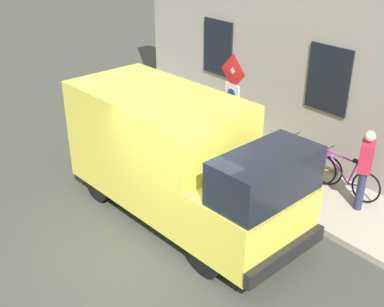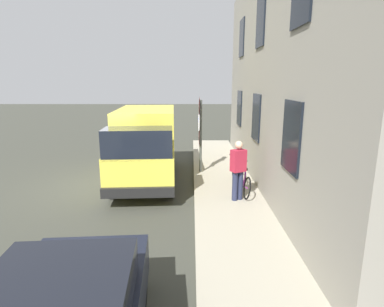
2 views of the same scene
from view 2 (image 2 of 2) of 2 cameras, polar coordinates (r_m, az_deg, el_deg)
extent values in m
plane|color=#3C3D34|center=(11.05, -15.46, -5.67)|extent=(80.00, 80.00, 0.00)
cube|color=#A7A08B|center=(10.68, 6.04, -5.52)|extent=(2.04, 15.29, 0.14)
cube|color=gray|center=(10.37, 14.29, 13.67)|extent=(0.70, 13.29, 7.28)
cube|color=black|center=(6.84, 17.96, 2.94)|extent=(0.06, 1.10, 1.50)
cube|color=black|center=(10.34, 11.89, 6.51)|extent=(0.06, 1.10, 1.50)
cube|color=black|center=(13.93, 8.88, 8.24)|extent=(0.06, 1.10, 1.50)
cube|color=black|center=(10.44, 12.69, 22.59)|extent=(0.06, 1.10, 1.50)
cube|color=black|center=(14.00, 9.32, 20.20)|extent=(0.06, 1.10, 1.50)
cylinder|color=#474C47|center=(11.40, 1.78, 3.07)|extent=(0.09, 0.09, 2.69)
pyramid|color=silver|center=(11.27, 1.40, 8.56)|extent=(0.07, 0.50, 0.50)
pyramid|color=red|center=(11.27, 1.43, 8.56)|extent=(0.05, 0.56, 0.56)
cube|color=white|center=(11.32, 1.49, 5.78)|extent=(0.06, 0.44, 0.56)
cylinder|color=#1933B2|center=(11.32, 1.36, 6.08)|extent=(0.02, 0.24, 0.24)
pyramid|color=silver|center=(11.41, 1.37, 3.04)|extent=(0.07, 0.50, 0.50)
pyramid|color=red|center=(11.41, 1.40, 3.04)|extent=(0.05, 0.56, 0.56)
cube|color=#E6D847|center=(11.66, -8.08, 2.82)|extent=(2.21, 3.91, 2.18)
cube|color=#E6D847|center=(9.26, -9.31, -3.31)|extent=(2.08, 1.51, 1.10)
cube|color=black|center=(8.85, -9.66, 1.91)|extent=(1.97, 1.09, 0.84)
cube|color=black|center=(8.67, -9.74, -7.05)|extent=(2.01, 0.27, 0.28)
cylinder|color=black|center=(9.58, -3.79, -5.70)|extent=(0.26, 0.77, 0.76)
cylinder|color=black|center=(9.77, -14.22, -5.72)|extent=(0.26, 0.77, 0.76)
cylinder|color=black|center=(12.78, -3.64, -0.91)|extent=(0.26, 0.77, 0.76)
cylinder|color=black|center=(12.92, -11.47, -1.00)|extent=(0.26, 0.77, 0.76)
cylinder|color=black|center=(5.66, -26.52, -22.33)|extent=(0.22, 0.61, 0.60)
cylinder|color=black|center=(5.30, -9.38, -23.66)|extent=(0.22, 0.61, 0.60)
torus|color=black|center=(10.09, 8.90, -4.33)|extent=(0.18, 0.67, 0.66)
torus|color=black|center=(9.11, 10.24, -6.29)|extent=(0.18, 0.67, 0.66)
cylinder|color=#912A92|center=(9.71, 9.35, -3.76)|extent=(0.07, 0.60, 0.60)
cylinder|color=#912A92|center=(9.57, 9.50, -2.33)|extent=(0.08, 0.73, 0.07)
cylinder|color=#912A92|center=(9.38, 9.81, -4.49)|extent=(0.05, 0.19, 0.55)
cylinder|color=#912A92|center=(9.32, 9.94, -6.10)|extent=(0.06, 0.43, 0.12)
cylinder|color=#912A92|center=(9.99, 8.98, -3.02)|extent=(0.04, 0.09, 0.50)
cube|color=black|center=(9.22, 9.99, -2.78)|extent=(0.09, 0.20, 0.06)
cylinder|color=#262626|center=(9.89, 9.07, -1.40)|extent=(0.46, 0.06, 0.03)
torus|color=black|center=(10.98, 8.08, -2.86)|extent=(0.20, 0.67, 0.66)
torus|color=black|center=(10.01, 9.42, -4.49)|extent=(0.20, 0.67, 0.66)
cylinder|color=#CB9311|center=(10.61, 8.52, -2.28)|extent=(0.09, 0.60, 0.60)
cylinder|color=#CB9311|center=(10.47, 8.66, -0.95)|extent=(0.10, 0.73, 0.07)
cylinder|color=#CB9311|center=(10.28, 8.98, -2.90)|extent=(0.05, 0.19, 0.55)
cylinder|color=#CB9311|center=(10.22, 9.12, -4.36)|extent=(0.07, 0.43, 0.12)
cylinder|color=#CB9311|center=(10.90, 8.15, -1.64)|extent=(0.04, 0.09, 0.50)
cube|color=black|center=(10.13, 9.14, -1.32)|extent=(0.10, 0.21, 0.06)
cylinder|color=#262626|center=(10.80, 8.23, -0.15)|extent=(0.46, 0.07, 0.03)
cylinder|color=#262B47|center=(8.94, 8.05, -5.94)|extent=(0.16, 0.16, 0.85)
cylinder|color=#262B47|center=(9.04, 8.98, -5.75)|extent=(0.16, 0.16, 0.85)
cube|color=#B4243B|center=(8.79, 8.68, -1.30)|extent=(0.47, 0.41, 0.62)
sphere|color=beige|center=(8.69, 8.78, 1.57)|extent=(0.22, 0.22, 0.22)
camera|label=1|loc=(8.20, -63.76, 21.78)|focal=45.58mm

